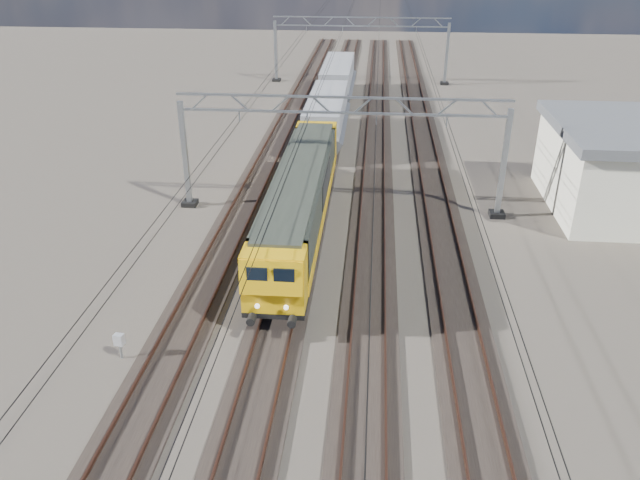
# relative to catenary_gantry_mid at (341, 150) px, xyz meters

# --- Properties ---
(ground) EXTENTS (160.00, 160.00, 0.00)m
(ground) POSITION_rel_catenary_gantry_mid_xyz_m (-0.00, -4.00, -3.91)
(ground) COLOR black
(ground) RESTS_ON ground
(track_outer_west) EXTENTS (2.60, 140.00, 0.30)m
(track_outer_west) POSITION_rel_catenary_gantry_mid_xyz_m (-6.00, -4.00, -3.83)
(track_outer_west) COLOR black
(track_outer_west) RESTS_ON ground
(track_loco) EXTENTS (2.60, 140.00, 0.30)m
(track_loco) POSITION_rel_catenary_gantry_mid_xyz_m (-2.00, -4.00, -3.83)
(track_loco) COLOR black
(track_loco) RESTS_ON ground
(track_inner_east) EXTENTS (2.60, 140.00, 0.30)m
(track_inner_east) POSITION_rel_catenary_gantry_mid_xyz_m (2.00, -4.00, -3.83)
(track_inner_east) COLOR black
(track_inner_east) RESTS_ON ground
(track_outer_east) EXTENTS (2.60, 140.00, 0.30)m
(track_outer_east) POSITION_rel_catenary_gantry_mid_xyz_m (6.00, -4.00, -3.83)
(track_outer_east) COLOR black
(track_outer_east) RESTS_ON ground
(catenary_gantry_mid) EXTENTS (19.90, 0.90, 7.11)m
(catenary_gantry_mid) POSITION_rel_catenary_gantry_mid_xyz_m (0.00, 0.00, 0.00)
(catenary_gantry_mid) COLOR #8D9499
(catenary_gantry_mid) RESTS_ON ground
(catenary_gantry_far) EXTENTS (19.90, 0.90, 7.11)m
(catenary_gantry_far) POSITION_rel_catenary_gantry_mid_xyz_m (0.00, 36.00, 0.00)
(catenary_gantry_far) COLOR #8D9499
(catenary_gantry_far) RESTS_ON ground
(overhead_wires) EXTENTS (12.03, 140.00, 0.53)m
(overhead_wires) POSITION_rel_catenary_gantry_mid_xyz_m (-0.00, 4.00, 1.84)
(overhead_wires) COLOR black
(overhead_wires) RESTS_ON ground
(locomotive) EXTENTS (2.76, 21.10, 3.62)m
(locomotive) POSITION_rel_catenary_gantry_mid_xyz_m (-2.00, -3.73, -1.58)
(locomotive) COLOR black
(locomotive) RESTS_ON ground
(hopper_wagon_lead) EXTENTS (3.38, 13.00, 3.25)m
(hopper_wagon_lead) POSITION_rel_catenary_gantry_mid_xyz_m (-2.00, 13.96, -1.67)
(hopper_wagon_lead) COLOR black
(hopper_wagon_lead) RESTS_ON ground
(hopper_wagon_mid) EXTENTS (3.38, 13.00, 3.25)m
(hopper_wagon_mid) POSITION_rel_catenary_gantry_mid_xyz_m (-2.00, 28.16, -1.67)
(hopper_wagon_mid) COLOR black
(hopper_wagon_mid) RESTS_ON ground
(trackside_cabinet) EXTENTS (0.42, 0.34, 1.14)m
(trackside_cabinet) POSITION_rel_catenary_gantry_mid_xyz_m (-7.94, -15.58, -3.04)
(trackside_cabinet) COLOR #8D9499
(trackside_cabinet) RESTS_ON ground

